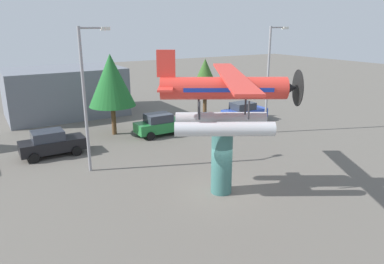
# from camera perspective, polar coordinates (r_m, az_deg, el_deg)

# --- Properties ---
(ground_plane) EXTENTS (140.00, 140.00, 0.00)m
(ground_plane) POSITION_cam_1_polar(r_m,az_deg,el_deg) (19.63, 4.59, -9.37)
(ground_plane) COLOR #605B54
(display_pedestal) EXTENTS (1.10, 1.10, 3.43)m
(display_pedestal) POSITION_cam_1_polar(r_m,az_deg,el_deg) (18.95, 4.70, -4.70)
(display_pedestal) COLOR #386B66
(display_pedestal) RESTS_ON ground
(floatplane_monument) EXTENTS (7.05, 9.54, 4.00)m
(floatplane_monument) POSITION_cam_1_polar(r_m,az_deg,el_deg) (18.02, 5.37, 5.39)
(floatplane_monument) COLOR silver
(floatplane_monument) RESTS_ON display_pedestal
(car_mid_black) EXTENTS (4.20, 2.02, 1.76)m
(car_mid_black) POSITION_cam_1_polar(r_m,az_deg,el_deg) (26.25, -21.26, -1.63)
(car_mid_black) COLOR black
(car_mid_black) RESTS_ON ground
(car_far_green) EXTENTS (4.20, 2.02, 1.76)m
(car_far_green) POSITION_cam_1_polar(r_m,az_deg,el_deg) (29.20, -4.97, 1.23)
(car_far_green) COLOR #237A38
(car_far_green) RESTS_ON ground
(car_distant_blue) EXTENTS (4.20, 2.02, 1.76)m
(car_distant_blue) POSITION_cam_1_polar(r_m,az_deg,el_deg) (33.68, 8.21, 3.19)
(car_distant_blue) COLOR #2847B7
(car_distant_blue) RESTS_ON ground
(streetlight_primary) EXTENTS (1.84, 0.28, 8.50)m
(streetlight_primary) POSITION_cam_1_polar(r_m,az_deg,el_deg) (21.81, -16.21, 6.21)
(streetlight_primary) COLOR gray
(streetlight_primary) RESTS_ON ground
(streetlight_secondary) EXTENTS (1.84, 0.28, 8.47)m
(streetlight_secondary) POSITION_cam_1_polar(r_m,az_deg,el_deg) (29.61, 12.16, 9.04)
(streetlight_secondary) COLOR gray
(streetlight_secondary) RESTS_ON ground
(storefront_building) EXTENTS (10.77, 7.00, 4.57)m
(storefront_building) POSITION_cam_1_polar(r_m,az_deg,el_deg) (37.55, -19.36, 5.99)
(storefront_building) COLOR slate
(storefront_building) RESTS_ON ground
(tree_east) EXTENTS (3.67, 3.67, 6.45)m
(tree_east) POSITION_cam_1_polar(r_m,az_deg,el_deg) (29.21, -12.61, 7.94)
(tree_east) COLOR brown
(tree_east) RESTS_ON ground
(tree_center_back) EXTENTS (2.83, 2.83, 5.62)m
(tree_center_back) POSITION_cam_1_polar(r_m,az_deg,el_deg) (33.63, 2.07, 8.76)
(tree_center_back) COLOR brown
(tree_center_back) RESTS_ON ground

